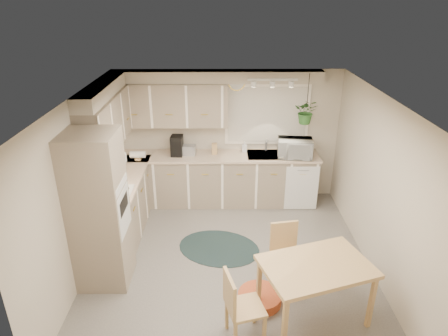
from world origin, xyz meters
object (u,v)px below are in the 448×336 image
(chair_back, at_px, (287,256))
(pet_bed, at_px, (260,298))
(braided_rug, at_px, (219,248))
(dining_table, at_px, (314,291))
(microwave, at_px, (295,146))
(chair_left, at_px, (246,306))

(chair_back, distance_m, pet_bed, 0.65)
(braided_rug, bearing_deg, pet_bed, -65.83)
(dining_table, distance_m, microwave, 2.91)
(braided_rug, xyz_separation_m, microwave, (1.32, 1.40, 1.13))
(chair_left, bearing_deg, chair_back, 131.41)
(chair_back, height_order, pet_bed, chair_back)
(dining_table, relative_size, chair_back, 1.45)
(dining_table, height_order, braided_rug, dining_table)
(chair_left, distance_m, braided_rug, 1.78)
(dining_table, relative_size, braided_rug, 0.97)
(dining_table, bearing_deg, chair_back, 109.39)
(braided_rug, distance_m, pet_bed, 1.27)
(chair_back, xyz_separation_m, pet_bed, (-0.38, -0.38, -0.36))
(chair_left, height_order, pet_bed, chair_left)
(chair_back, bearing_deg, chair_left, 46.73)
(chair_back, distance_m, braided_rug, 1.26)
(braided_rug, height_order, microwave, microwave)
(chair_left, bearing_deg, microwave, 146.29)
(braided_rug, distance_m, microwave, 2.23)
(pet_bed, distance_m, microwave, 2.89)
(braided_rug, bearing_deg, microwave, 46.59)
(chair_left, height_order, chair_back, chair_left)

